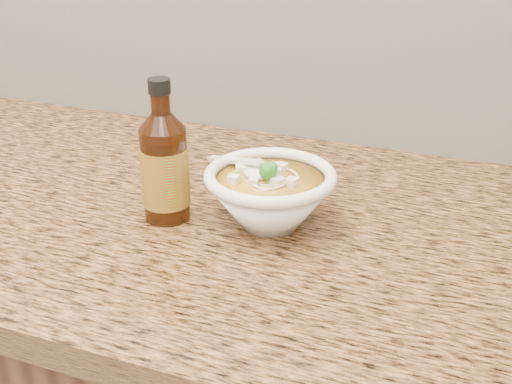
% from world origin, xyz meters
% --- Properties ---
extents(counter_slab, '(4.00, 0.68, 0.04)m').
position_xyz_m(counter_slab, '(0.00, 1.68, 0.88)').
color(counter_slab, olive).
rests_on(counter_slab, cabinet).
extents(soup_bowl, '(0.19, 0.18, 0.10)m').
position_xyz_m(soup_bowl, '(0.32, 1.65, 0.94)').
color(soup_bowl, white).
rests_on(soup_bowl, counter_slab).
extents(hot_sauce_bottle, '(0.07, 0.07, 0.20)m').
position_xyz_m(hot_sauce_bottle, '(0.18, 1.62, 0.97)').
color(hot_sauce_bottle, '#3F1A08').
rests_on(hot_sauce_bottle, counter_slab).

